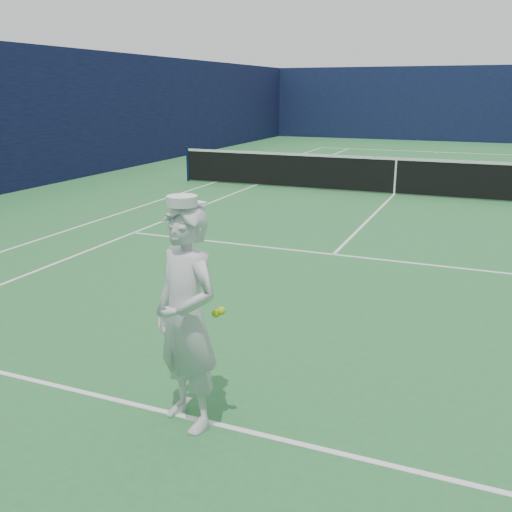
{
  "coord_description": "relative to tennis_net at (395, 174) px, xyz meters",
  "views": [
    {
      "loc": [
        2.37,
        -15.72,
        2.77
      ],
      "look_at": [
        0.2,
        -10.43,
        1.09
      ],
      "focal_mm": 40.0,
      "sensor_mm": 36.0,
      "label": 1
    }
  ],
  "objects": [
    {
      "name": "tennis_player",
      "position": [
        0.2,
        -11.93,
        0.41
      ],
      "size": [
        0.83,
        0.76,
        1.98
      ],
      "rotation": [
        0.0,
        0.0,
        -0.43
      ],
      "color": "white",
      "rests_on": "ground"
    },
    {
      "name": "tennis_net",
      "position": [
        0.0,
        0.0,
        0.0
      ],
      "size": [
        12.88,
        0.09,
        1.07
      ],
      "color": "#141E4C",
      "rests_on": "ground"
    },
    {
      "name": "windscreen_fence",
      "position": [
        0.0,
        0.0,
        1.45
      ],
      "size": [
        20.12,
        36.12,
        4.0
      ],
      "color": "black",
      "rests_on": "ground"
    },
    {
      "name": "ground",
      "position": [
        0.0,
        0.0,
        -0.55
      ],
      "size": [
        80.0,
        80.0,
        0.0
      ],
      "primitive_type": "plane",
      "color": "#2A6E36",
      "rests_on": "ground"
    },
    {
      "name": "court_markings",
      "position": [
        0.0,
        0.0,
        -0.55
      ],
      "size": [
        11.03,
        23.83,
        0.01
      ],
      "color": "white",
      "rests_on": "ground"
    }
  ]
}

